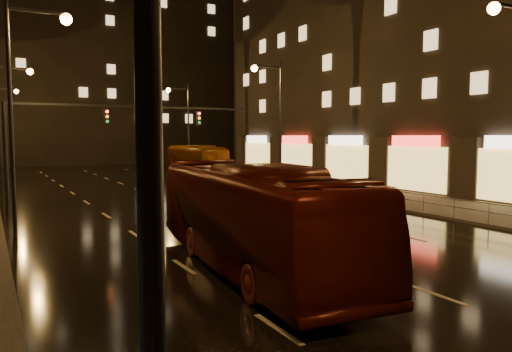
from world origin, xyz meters
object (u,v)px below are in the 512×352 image
Objects in this scene: taxi_near at (308,227)px; taxi_far at (295,197)px; bus_curb at (196,161)px; bus_red at (251,216)px.

taxi_near reaches higher than taxi_far.
bus_curb reaches higher than taxi_far.
bus_curb is (11.66, 34.32, -0.04)m from bus_red.
bus_red is 14.06m from taxi_far.
taxi_near is (-8.02, -32.22, -0.96)m from bus_curb.
bus_red reaches higher than taxi_far.
taxi_far is (5.12, 8.84, -0.05)m from taxi_near.
bus_red is 2.98× the size of taxi_near.
bus_red reaches higher than taxi_near.
taxi_near is (3.64, 2.10, -1.00)m from bus_red.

